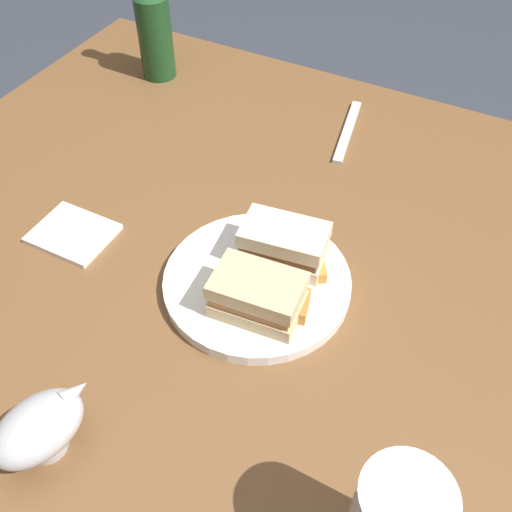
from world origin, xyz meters
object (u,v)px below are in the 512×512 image
at_px(sandwich_half_right, 285,243).
at_px(cider_bottle, 154,28).
at_px(sandwich_half_left, 258,295).
at_px(napkin, 73,234).
at_px(plate, 257,282).
at_px(fork, 348,131).
at_px(gravy_boat, 39,427).

xyz_separation_m(sandwich_half_right, cider_bottle, (-0.43, 0.34, 0.05)).
distance_m(sandwich_half_left, cider_bottle, 0.62).
distance_m(sandwich_half_left, napkin, 0.31).
height_order(sandwich_half_left, cider_bottle, cider_bottle).
bearing_deg(sandwich_half_left, sandwich_half_right, 95.40).
distance_m(plate, sandwich_half_right, 0.06).
height_order(sandwich_half_right, fork, sandwich_half_right).
xyz_separation_m(plate, napkin, (-0.28, -0.04, -0.00)).
xyz_separation_m(sandwich_half_left, napkin, (-0.30, 0.01, -0.04)).
xyz_separation_m(gravy_boat, fork, (0.07, 0.68, -0.04)).
height_order(gravy_boat, fork, gravy_boat).
height_order(cider_bottle, napkin, cider_bottle).
distance_m(sandwich_half_right, gravy_boat, 0.37).
xyz_separation_m(plate, fork, (-0.02, 0.38, -0.00)).
bearing_deg(fork, plate, 172.43).
height_order(plate, napkin, plate).
bearing_deg(napkin, sandwich_half_left, -1.20).
xyz_separation_m(plate, sandwich_half_right, (0.02, 0.05, 0.04)).
bearing_deg(gravy_boat, sandwich_half_right, 72.47).
xyz_separation_m(plate, sandwich_half_left, (0.02, -0.05, 0.04)).
xyz_separation_m(cider_bottle, fork, (0.39, -0.01, -0.09)).
height_order(sandwich_half_left, fork, sandwich_half_left).
xyz_separation_m(plate, gravy_boat, (-0.10, -0.30, 0.03)).
height_order(gravy_boat, cider_bottle, cider_bottle).
bearing_deg(sandwich_half_right, sandwich_half_left, -84.60).
height_order(plate, cider_bottle, cider_bottle).
xyz_separation_m(sandwich_half_right, napkin, (-0.29, -0.09, -0.04)).
height_order(napkin, fork, napkin).
height_order(plate, fork, plate).
relative_size(sandwich_half_left, cider_bottle, 0.48).
distance_m(plate, napkin, 0.28).
xyz_separation_m(cider_bottle, napkin, (0.14, -0.43, -0.09)).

